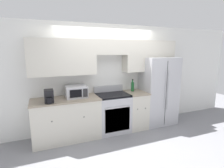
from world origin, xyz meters
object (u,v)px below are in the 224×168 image
object	(u,v)px
microwave	(76,91)
bottle	(133,86)
oven_range	(113,112)
refrigerator	(157,91)

from	to	relation	value
microwave	bottle	size ratio (longest dim) A/B	1.47
microwave	bottle	world-z (taller)	bottle
oven_range	bottle	size ratio (longest dim) A/B	3.47
refrigerator	bottle	distance (m)	0.75
refrigerator	bottle	world-z (taller)	refrigerator
refrigerator	bottle	size ratio (longest dim) A/B	5.67
refrigerator	microwave	xyz separation A→B (m)	(-2.19, -0.01, 0.17)
oven_range	bottle	bearing A→B (deg)	10.41
oven_range	bottle	xyz separation A→B (m)	(0.59, 0.11, 0.59)
refrigerator	microwave	world-z (taller)	refrigerator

